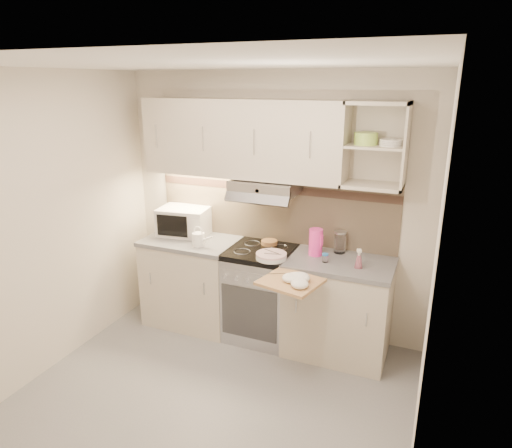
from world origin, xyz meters
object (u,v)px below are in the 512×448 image
(electric_range, at_px, (261,293))
(microwave, at_px, (184,221))
(spray_bottle, at_px, (359,260))
(glass_jar, at_px, (340,242))
(plate_stack, at_px, (271,256))
(cutting_board, at_px, (290,282))
(watering_can, at_px, (199,239))
(pink_pitcher, at_px, (316,242))

(electric_range, bearing_deg, microwave, 172.58)
(spray_bottle, bearing_deg, glass_jar, 107.80)
(plate_stack, xyz_separation_m, cutting_board, (0.29, -0.34, -0.05))
(watering_can, height_order, pink_pitcher, pink_pitcher)
(spray_bottle, relative_size, cutting_board, 0.41)
(pink_pitcher, bearing_deg, glass_jar, 56.28)
(pink_pitcher, distance_m, cutting_board, 0.60)
(watering_can, relative_size, cutting_board, 0.51)
(cutting_board, bearing_deg, glass_jar, 85.55)
(watering_can, bearing_deg, pink_pitcher, 14.15)
(electric_range, distance_m, plate_stack, 0.54)
(electric_range, height_order, microwave, microwave)
(electric_range, xyz_separation_m, glass_jar, (0.69, 0.20, 0.55))
(microwave, xyz_separation_m, glass_jar, (1.58, 0.08, -0.03))
(glass_jar, height_order, cutting_board, glass_jar)
(glass_jar, bearing_deg, spray_bottle, -52.09)
(plate_stack, relative_size, spray_bottle, 1.50)
(watering_can, height_order, spray_bottle, watering_can)
(electric_range, relative_size, spray_bottle, 4.95)
(electric_range, bearing_deg, cutting_board, -48.31)
(watering_can, relative_size, plate_stack, 0.83)
(watering_can, distance_m, spray_bottle, 1.50)
(glass_jar, bearing_deg, electric_range, -163.88)
(electric_range, xyz_separation_m, plate_stack, (0.17, -0.18, 0.48))
(glass_jar, bearing_deg, plate_stack, -143.96)
(plate_stack, bearing_deg, glass_jar, 36.04)
(watering_can, relative_size, glass_jar, 1.11)
(spray_bottle, bearing_deg, electric_range, 154.20)
(electric_range, distance_m, glass_jar, 0.91)
(electric_range, height_order, watering_can, watering_can)
(watering_can, distance_m, pink_pitcher, 1.10)
(watering_can, xyz_separation_m, spray_bottle, (1.50, 0.04, 0.00))
(electric_range, relative_size, pink_pitcher, 3.70)
(microwave, distance_m, plate_stack, 1.11)
(watering_can, xyz_separation_m, pink_pitcher, (1.09, 0.19, 0.05))
(spray_bottle, xyz_separation_m, cutting_board, (-0.46, -0.43, -0.10))
(pink_pitcher, bearing_deg, spray_bottle, -0.61)
(glass_jar, relative_size, spray_bottle, 1.13)
(plate_stack, distance_m, spray_bottle, 0.76)
(electric_range, distance_m, microwave, 1.07)
(plate_stack, height_order, spray_bottle, spray_bottle)
(plate_stack, bearing_deg, spray_bottle, 6.72)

